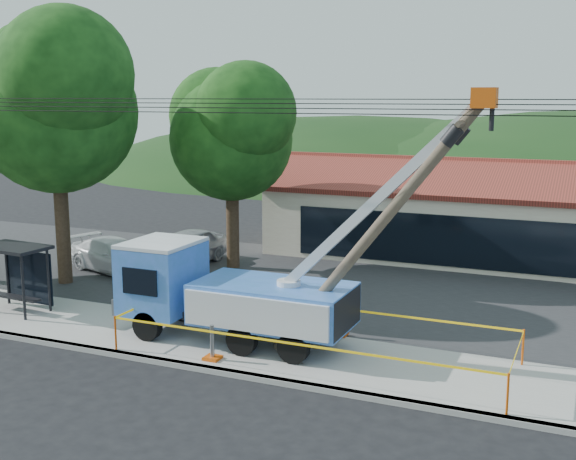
{
  "coord_description": "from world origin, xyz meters",
  "views": [
    {
      "loc": [
        7.46,
        -14.34,
        7.51
      ],
      "look_at": [
        -0.91,
        5.0,
        3.58
      ],
      "focal_mm": 45.0,
      "sensor_mm": 36.0,
      "label": 1
    }
  ],
  "objects_px": {
    "leaning_pole": "(383,221)",
    "car_white": "(116,274)",
    "bus_shelter": "(17,263)",
    "utility_truck": "(229,291)",
    "car_silver": "(187,267)"
  },
  "relations": [
    {
      "from": "leaning_pole",
      "to": "car_white",
      "type": "distance_m",
      "value": 15.35
    },
    {
      "from": "bus_shelter",
      "to": "car_white",
      "type": "xyz_separation_m",
      "value": [
        -0.52,
        6.13,
        -1.85
      ]
    },
    {
      "from": "car_silver",
      "to": "car_white",
      "type": "xyz_separation_m",
      "value": [
        -2.13,
        -2.28,
        0.0
      ]
    },
    {
      "from": "leaning_pole",
      "to": "bus_shelter",
      "type": "height_order",
      "value": "leaning_pole"
    },
    {
      "from": "leaning_pole",
      "to": "car_silver",
      "type": "distance_m",
      "value": 14.68
    },
    {
      "from": "car_silver",
      "to": "car_white",
      "type": "distance_m",
      "value": 3.12
    },
    {
      "from": "leaning_pole",
      "to": "car_silver",
      "type": "bearing_deg",
      "value": 143.71
    },
    {
      "from": "bus_shelter",
      "to": "car_white",
      "type": "distance_m",
      "value": 6.43
    },
    {
      "from": "leaning_pole",
      "to": "car_white",
      "type": "height_order",
      "value": "leaning_pole"
    },
    {
      "from": "utility_truck",
      "to": "bus_shelter",
      "type": "height_order",
      "value": "utility_truck"
    },
    {
      "from": "utility_truck",
      "to": "car_white",
      "type": "height_order",
      "value": "utility_truck"
    },
    {
      "from": "leaning_pole",
      "to": "car_white",
      "type": "xyz_separation_m",
      "value": [
        -13.47,
        6.04,
        -4.2
      ]
    },
    {
      "from": "bus_shelter",
      "to": "car_white",
      "type": "height_order",
      "value": "bus_shelter"
    },
    {
      "from": "bus_shelter",
      "to": "utility_truck",
      "type": "bearing_deg",
      "value": 5.84
    },
    {
      "from": "bus_shelter",
      "to": "car_silver",
      "type": "height_order",
      "value": "bus_shelter"
    }
  ]
}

